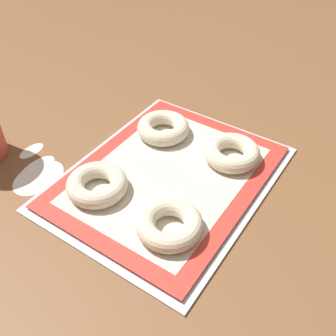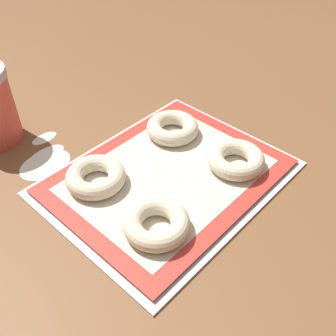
# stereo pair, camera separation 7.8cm
# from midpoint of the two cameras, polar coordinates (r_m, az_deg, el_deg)

# --- Properties ---
(ground_plane) EXTENTS (2.80, 2.80, 0.00)m
(ground_plane) POSITION_cam_midpoint_polar(r_m,az_deg,el_deg) (0.70, -2.02, -1.31)
(ground_plane) COLOR brown
(baking_tray) EXTENTS (0.40, 0.32, 0.01)m
(baking_tray) POSITION_cam_midpoint_polar(r_m,az_deg,el_deg) (0.69, -3.23, -1.53)
(baking_tray) COLOR silver
(baking_tray) RESTS_ON ground_plane
(baking_mat) EXTENTS (0.38, 0.30, 0.00)m
(baking_mat) POSITION_cam_midpoint_polar(r_m,az_deg,el_deg) (0.69, -3.25, -1.21)
(baking_mat) COLOR red
(baking_mat) RESTS_ON baking_tray
(bagel_front_left) EXTENTS (0.10, 0.10, 0.03)m
(bagel_front_left) POSITION_cam_midpoint_polar(r_m,az_deg,el_deg) (0.59, -3.63, -8.36)
(bagel_front_left) COLOR beige
(bagel_front_left) RESTS_ON baking_mat
(bagel_front_right) EXTENTS (0.10, 0.10, 0.03)m
(bagel_front_right) POSITION_cam_midpoint_polar(r_m,az_deg,el_deg) (0.71, 6.17, 2.06)
(bagel_front_right) COLOR beige
(bagel_front_right) RESTS_ON baking_mat
(bagel_back_left) EXTENTS (0.10, 0.10, 0.03)m
(bagel_back_left) POSITION_cam_midpoint_polar(r_m,az_deg,el_deg) (0.66, -13.60, -2.52)
(bagel_back_left) COLOR beige
(bagel_back_left) RESTS_ON baking_mat
(bagel_back_right) EXTENTS (0.10, 0.10, 0.03)m
(bagel_back_right) POSITION_cam_midpoint_polar(r_m,az_deg,el_deg) (0.77, -3.63, 5.71)
(bagel_back_right) COLOR beige
(bagel_back_right) RESTS_ON baking_mat
(flour_patch_near) EXTENTS (0.10, 0.07, 0.00)m
(flour_patch_near) POSITION_cam_midpoint_polar(r_m,az_deg,el_deg) (0.74, -21.20, -1.36)
(flour_patch_near) COLOR white
(flour_patch_near) RESTS_ON ground_plane
(flour_patch_far) EXTENTS (0.05, 0.03, 0.00)m
(flour_patch_far) POSITION_cam_midpoint_polar(r_m,az_deg,el_deg) (0.81, -21.88, 2.27)
(flour_patch_far) COLOR white
(flour_patch_far) RESTS_ON ground_plane
(flour_patch_side) EXTENTS (0.07, 0.04, 0.00)m
(flour_patch_side) POSITION_cam_midpoint_polar(r_m,az_deg,el_deg) (0.77, -21.22, 0.01)
(flour_patch_side) COLOR white
(flour_patch_side) RESTS_ON ground_plane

